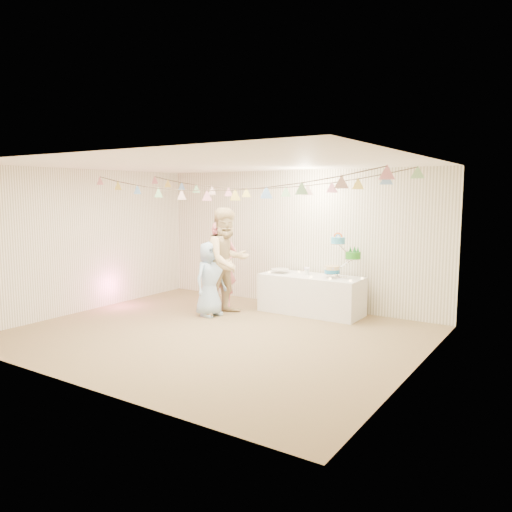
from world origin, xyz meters
The scene contains 25 objects.
floor centered at (0.00, 0.00, 0.00)m, with size 6.00×6.00×0.00m, color olive.
ceiling centered at (0.00, 0.00, 2.60)m, with size 6.00×6.00×0.00m, color white.
back_wall centered at (0.00, 2.50, 1.30)m, with size 6.00×6.00×0.00m, color white.
front_wall centered at (0.00, -2.50, 1.30)m, with size 6.00×6.00×0.00m, color white.
left_wall centered at (-3.00, 0.00, 1.30)m, with size 5.00×5.00×0.00m, color white.
right_wall centered at (3.00, 0.00, 1.30)m, with size 5.00×5.00×0.00m, color white.
table centered at (0.60, 2.02, 0.35)m, with size 1.85×0.74×0.69m, color white.
cake_stand centered at (1.15, 2.07, 1.12)m, with size 0.66×0.39×0.74m, color silver, non-canonical shape.
cake_bottom centered at (1.00, 2.01, 0.84)m, with size 0.31×0.31×0.15m, color teal, non-canonical shape.
cake_middle centered at (1.33, 2.16, 1.11)m, with size 0.27×0.27×0.22m, color #227C1B, non-canonical shape.
cake_top_tier centered at (1.09, 2.04, 1.38)m, with size 0.25×0.25×0.19m, color #44ABD8, non-canonical shape.
platter centered at (-0.03, 1.97, 0.76)m, with size 0.34×0.34×0.02m, color white.
posy centered at (0.48, 2.07, 0.82)m, with size 0.12×0.12×0.14m, color white, non-canonical shape.
person_adult_a centered at (-0.93, 1.34, 0.82)m, with size 0.60×0.39×1.65m, color #DF747D.
person_adult_b centered at (-0.65, 1.16, 0.96)m, with size 0.93×0.72×1.91m, color #D2B481.
person_child centered at (-0.83, 0.88, 0.66)m, with size 0.65×0.42×1.32m, color #9FBFE1.
bunting_back centered at (0.00, 1.10, 2.35)m, with size 5.60×1.10×0.40m, color pink, non-canonical shape.
bunting_front centered at (0.00, -0.20, 2.32)m, with size 5.60×0.90×0.36m, color #72A5E5, non-canonical shape.
tealight_0 centered at (-0.20, 1.87, 0.71)m, with size 0.04×0.04×0.03m, color #FFD88C.
tealight_1 centered at (0.25, 2.20, 0.71)m, with size 0.04×0.04×0.03m, color #FFD88C.
tealight_2 centered at (0.70, 1.80, 0.71)m, with size 0.04×0.04×0.03m, color #FFD88C.
tealight_3 centered at (0.95, 2.24, 0.71)m, with size 0.04×0.04×0.03m, color #FFD88C.
tealight_4 centered at (1.42, 1.84, 0.71)m, with size 0.04×0.04×0.03m, color #FFD88C.
tealight_5 centered at (1.50, 2.17, 0.71)m, with size 0.04×0.04×0.03m, color #FFD88C.
tealight_6 centered at (1.05, 1.84, 0.71)m, with size 0.04×0.04×0.03m, color #FFD88C.
Camera 1 is at (4.59, -5.95, 2.17)m, focal length 35.00 mm.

